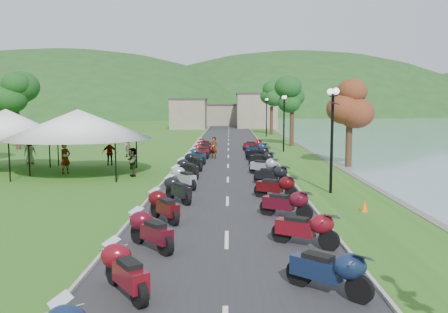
{
  "coord_description": "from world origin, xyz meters",
  "views": [
    {
      "loc": [
        0.08,
        -4.69,
        4.32
      ],
      "look_at": [
        -0.22,
        22.41,
        1.3
      ],
      "focal_mm": 38.0,
      "sensor_mm": 36.0,
      "label": 1
    }
  ],
  "objects": [
    {
      "name": "road",
      "position": [
        0.0,
        40.0,
        0.01
      ],
      "size": [
        7.0,
        120.0,
        0.02
      ],
      "primitive_type": "cube",
      "color": "#2A2A2D",
      "rests_on": "ground"
    },
    {
      "name": "pedestrian_a",
      "position": [
        -10.07,
        24.29,
        0.0
      ],
      "size": [
        0.81,
        0.88,
        1.95
      ],
      "primitive_type": "imported",
      "rotation": [
        0.0,
        0.0,
        1.02
      ],
      "color": "slate",
      "rests_on": "ground"
    },
    {
      "name": "pedestrian_b",
      "position": [
        -8.23,
        33.62,
        0.0
      ],
      "size": [
        0.82,
        0.57,
        1.53
      ],
      "primitive_type": "imported",
      "rotation": [
        0.0,
        0.0,
        3.38
      ],
      "color": "slate",
      "rests_on": "ground"
    },
    {
      "name": "far_building",
      "position": [
        -2.0,
        85.0,
        2.5
      ],
      "size": [
        18.0,
        16.0,
        5.0
      ],
      "primitive_type": "cube",
      "color": "gray",
      "rests_on": "ground"
    },
    {
      "name": "vendor_tent_side",
      "position": [
        -14.35,
        25.79,
        2.0
      ],
      "size": [
        4.83,
        4.83,
        4.0
      ],
      "primitive_type": null,
      "color": "white",
      "rests_on": "ground"
    },
    {
      "name": "tree_lakeside",
      "position": [
        8.32,
        27.89,
        3.17
      ],
      "size": [
        2.28,
        2.28,
        6.33
      ],
      "primitive_type": null,
      "color": "#1D571D",
      "rests_on": "ground"
    },
    {
      "name": "moto_row_right",
      "position": [
        2.27,
        20.16,
        0.55
      ],
      "size": [
        2.6,
        38.52,
        1.1
      ],
      "primitive_type": null,
      "color": "#331411",
      "rests_on": "ground"
    },
    {
      "name": "hills_backdrop",
      "position": [
        0.0,
        200.0,
        0.0
      ],
      "size": [
        360.0,
        120.0,
        76.0
      ],
      "primitive_type": null,
      "color": "#285621",
      "rests_on": "ground"
    },
    {
      "name": "vendor_tent_main",
      "position": [
        -9.15,
        24.13,
        2.0
      ],
      "size": [
        5.9,
        5.9,
        4.0
      ],
      "primitive_type": null,
      "color": "white",
      "rests_on": "ground"
    },
    {
      "name": "moto_row_left",
      "position": [
        -2.23,
        19.14,
        0.55
      ],
      "size": [
        2.6,
        43.11,
        1.1
      ],
      "primitive_type": null,
      "color": "#331411",
      "rests_on": "ground"
    }
  ]
}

